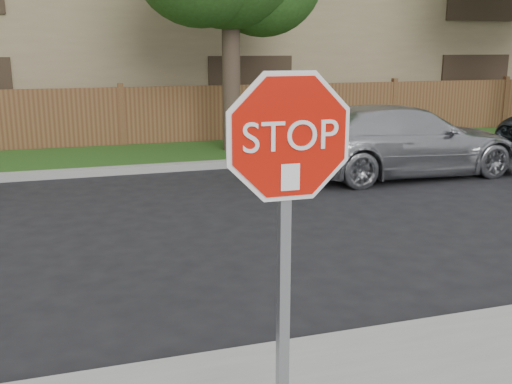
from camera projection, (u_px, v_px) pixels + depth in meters
name	position (u px, v px, depth m)	size (l,w,h in m)	color
ground	(251.00, 355.00, 5.24)	(90.00, 90.00, 0.00)	black
far_curb	(138.00, 169.00, 12.76)	(70.00, 0.30, 0.15)	gray
grass_strip	(130.00, 157.00, 14.30)	(70.00, 3.00, 0.12)	#1E4714
fence	(122.00, 118.00, 15.60)	(70.00, 0.12, 1.60)	#57341E
apartment_building	(102.00, 19.00, 20.14)	(35.20, 9.20, 7.20)	#877554
stop_sign	(287.00, 193.00, 3.36)	(1.01, 0.13, 2.55)	gray
sedan_right	(403.00, 141.00, 12.38)	(2.04, 5.03, 1.46)	#AAACB2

